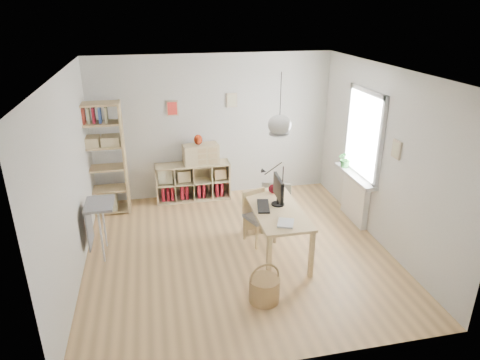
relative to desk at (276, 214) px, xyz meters
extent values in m
plane|color=tan|center=(-0.55, 0.15, -0.66)|extent=(4.50, 4.50, 0.00)
plane|color=white|center=(-0.55, 2.40, 0.69)|extent=(4.50, 0.00, 4.50)
plane|color=white|center=(-0.55, -2.10, 0.69)|extent=(4.50, 0.00, 4.50)
plane|color=white|center=(-2.80, 0.15, 0.69)|extent=(0.00, 4.50, 4.50)
plane|color=white|center=(1.70, 0.15, 0.69)|extent=(0.00, 4.50, 4.50)
plane|color=white|center=(-0.55, 0.15, 2.04)|extent=(4.50, 4.50, 0.00)
cylinder|color=black|center=(0.00, 0.00, 1.70)|extent=(0.01, 0.01, 0.68)
ellipsoid|color=white|center=(0.00, 0.00, 1.34)|extent=(0.32, 0.32, 0.27)
cube|color=white|center=(1.69, 0.75, 0.89)|extent=(0.03, 1.00, 1.30)
cube|color=silver|center=(1.66, 0.21, 0.89)|extent=(0.06, 0.08, 1.46)
cube|color=silver|center=(1.66, 1.29, 0.89)|extent=(0.06, 0.08, 1.46)
cube|color=silver|center=(1.66, 0.75, 1.58)|extent=(0.06, 1.16, 0.08)
cube|color=silver|center=(1.66, 0.75, 0.20)|extent=(0.06, 1.16, 0.08)
cube|color=white|center=(1.64, 0.75, -0.26)|extent=(0.10, 0.80, 0.80)
cube|color=silver|center=(1.59, 0.75, 0.17)|extent=(0.22, 1.20, 0.06)
cube|color=tan|center=(0.00, 0.00, 0.07)|extent=(0.70, 1.50, 0.04)
cube|color=tan|center=(-0.30, -0.70, -0.30)|extent=(0.06, 0.06, 0.71)
cube|color=tan|center=(-0.30, 0.70, -0.30)|extent=(0.06, 0.06, 0.71)
cube|color=tan|center=(0.30, -0.70, -0.30)|extent=(0.06, 0.06, 0.71)
cube|color=tan|center=(0.30, 0.70, -0.30)|extent=(0.06, 0.06, 0.71)
cube|color=tan|center=(-1.00, 2.19, -0.64)|extent=(1.40, 0.38, 0.03)
cube|color=tan|center=(-1.00, 2.19, 0.05)|extent=(1.40, 0.38, 0.03)
cube|color=tan|center=(-1.69, 2.19, -0.30)|extent=(0.03, 0.38, 0.72)
cube|color=tan|center=(-0.32, 2.19, -0.30)|extent=(0.03, 0.38, 0.72)
cube|color=tan|center=(-1.00, 2.37, -0.30)|extent=(1.40, 0.02, 0.72)
cube|color=maroon|center=(-1.58, 2.21, -0.47)|extent=(0.06, 0.26, 0.30)
cube|color=maroon|center=(-1.49, 2.21, -0.47)|extent=(0.05, 0.26, 0.30)
cube|color=maroon|center=(-1.41, 2.21, -0.47)|extent=(0.05, 0.26, 0.30)
cube|color=maroon|center=(-1.22, 2.21, -0.47)|extent=(0.05, 0.26, 0.30)
cube|color=maroon|center=(-1.13, 2.21, -0.47)|extent=(0.05, 0.26, 0.30)
cube|color=maroon|center=(-0.90, 2.21, -0.47)|extent=(0.06, 0.26, 0.30)
cube|color=maroon|center=(-0.81, 2.21, -0.47)|extent=(0.06, 0.26, 0.30)
cube|color=maroon|center=(-0.55, 2.21, -0.47)|extent=(0.06, 0.26, 0.30)
cube|color=maroon|center=(-0.46, 2.21, -0.47)|extent=(0.05, 0.26, 0.30)
cube|color=tan|center=(-2.96, 1.95, 0.34)|extent=(0.04, 0.38, 2.00)
cube|color=tan|center=(-2.20, 1.95, 0.34)|extent=(0.04, 0.38, 2.00)
cube|color=tan|center=(-2.58, 1.95, -0.61)|extent=(0.76, 0.38, 0.03)
cube|color=tan|center=(-2.58, 1.95, -0.21)|extent=(0.76, 0.38, 0.03)
cube|color=tan|center=(-2.58, 1.95, 0.19)|extent=(0.76, 0.38, 0.03)
cube|color=tan|center=(-2.58, 1.95, 0.59)|extent=(0.76, 0.38, 0.03)
cube|color=tan|center=(-2.58, 1.95, 0.99)|extent=(0.76, 0.38, 0.03)
cube|color=tan|center=(-2.58, 1.95, 1.32)|extent=(0.76, 0.38, 0.03)
cube|color=#27438F|center=(-2.86, 1.95, 1.14)|extent=(0.04, 0.18, 0.26)
cube|color=maroon|center=(-2.78, 1.95, 1.14)|extent=(0.04, 0.18, 0.26)
cube|color=beige|center=(-2.70, 1.95, 1.14)|extent=(0.04, 0.18, 0.26)
cube|color=maroon|center=(-2.62, 1.95, 1.14)|extent=(0.04, 0.18, 0.26)
cube|color=#27438F|center=(-2.52, 1.95, 1.14)|extent=(0.04, 0.18, 0.26)
cube|color=beige|center=(-2.42, 1.95, 1.14)|extent=(0.04, 0.18, 0.26)
cube|color=gray|center=(-2.52, 0.50, 0.17)|extent=(0.40, 0.55, 0.04)
cylinder|color=white|center=(-2.52, 0.28, -0.25)|extent=(0.03, 0.03, 0.82)
cylinder|color=white|center=(-2.52, 0.72, -0.25)|extent=(0.03, 0.03, 0.82)
cube|color=gray|center=(-2.70, 0.50, -0.16)|extent=(0.02, 0.50, 0.62)
cube|color=gray|center=(-0.15, 0.37, -0.22)|extent=(0.52, 0.52, 0.06)
cube|color=tan|center=(-0.25, 0.15, -0.45)|extent=(0.04, 0.04, 0.40)
cube|color=tan|center=(-0.37, 0.48, -0.45)|extent=(0.04, 0.04, 0.40)
cube|color=tan|center=(0.07, 0.27, -0.45)|extent=(0.04, 0.04, 0.40)
cube|color=tan|center=(-0.05, 0.60, -0.45)|extent=(0.04, 0.04, 0.40)
cube|color=tan|center=(-0.21, 0.55, -0.01)|extent=(0.39, 0.17, 0.37)
cylinder|color=#A47C4A|center=(-0.45, -1.06, -0.50)|extent=(0.39, 0.39, 0.32)
torus|color=#A47C4A|center=(-0.45, -1.06, -0.31)|extent=(0.39, 0.08, 0.39)
cube|color=beige|center=(0.30, 1.12, -0.65)|extent=(0.63, 0.54, 0.02)
cube|color=beige|center=(0.07, 1.22, -0.52)|extent=(0.16, 0.34, 0.27)
cube|color=beige|center=(0.53, 1.01, -0.52)|extent=(0.16, 0.34, 0.27)
cube|color=beige|center=(0.23, 0.96, -0.52)|extent=(0.49, 0.23, 0.27)
cube|color=beige|center=(0.37, 1.27, -0.52)|extent=(0.49, 0.23, 0.27)
cube|color=beige|center=(0.43, 1.42, -0.26)|extent=(0.55, 0.37, 0.34)
sphere|color=#FFF91C|center=(0.16, 1.12, -0.46)|extent=(0.12, 0.12, 0.12)
sphere|color=#197FB4|center=(0.40, 1.12, -0.46)|extent=(0.12, 0.12, 0.12)
sphere|color=red|center=(0.28, 1.11, -0.46)|extent=(0.12, 0.12, 0.12)
sphere|color=#3B8A32|center=(0.41, 0.99, -0.46)|extent=(0.12, 0.12, 0.12)
cylinder|color=black|center=(0.05, 0.11, 0.10)|extent=(0.20, 0.20, 0.02)
cylinder|color=black|center=(0.05, 0.11, 0.16)|extent=(0.05, 0.05, 0.09)
cube|color=black|center=(0.05, 0.11, 0.36)|extent=(0.08, 0.50, 0.32)
cube|color=black|center=(-0.18, 0.08, 0.10)|extent=(0.26, 0.48, 0.02)
cylinder|color=black|center=(0.27, 0.59, 0.11)|extent=(0.06, 0.06, 0.04)
cylinder|color=black|center=(0.27, 0.59, 0.31)|extent=(0.02, 0.02, 0.39)
cone|color=black|center=(-0.06, 0.50, 0.49)|extent=(0.10, 0.07, 0.09)
sphere|color=#4B0A16|center=(0.10, 0.53, 0.16)|extent=(0.14, 0.14, 0.14)
cube|color=silver|center=(-0.02, -0.49, 0.11)|extent=(0.30, 0.32, 0.03)
cube|color=tan|center=(-0.83, 2.19, 0.25)|extent=(0.68, 0.37, 0.37)
ellipsoid|color=maroon|center=(-0.87, 2.19, 0.53)|extent=(0.16, 0.16, 0.19)
imported|color=#246025|center=(1.57, 1.10, 0.35)|extent=(0.31, 0.28, 0.30)
camera|label=1|loc=(-1.68, -5.37, 2.86)|focal=32.00mm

